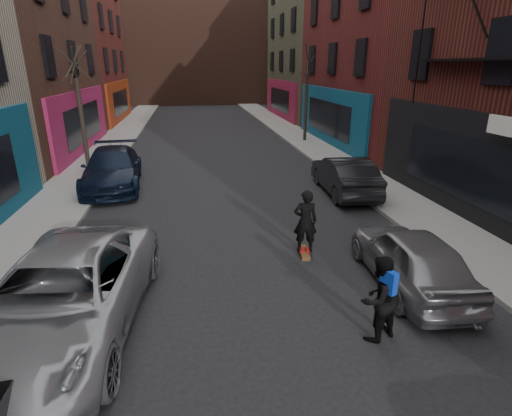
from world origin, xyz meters
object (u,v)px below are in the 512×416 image
object	(u,v)px
skateboarder	(305,221)
pedestrian	(378,298)
parked_left_far	(64,296)
parked_right_end	(344,175)
parked_left_end	(112,168)
skateboard	(304,253)
tree_left_far	(79,99)
parked_right_far	(411,257)
tree_right_far	(307,87)

from	to	relation	value
skateboarder	pedestrian	distance (m)	3.62
parked_left_far	parked_right_end	size ratio (longest dim) A/B	1.28
parked_left_end	parked_right_end	size ratio (longest dim) A/B	1.21
skateboard	skateboarder	world-z (taller)	skateboarder
tree_left_far	parked_right_far	size ratio (longest dim) A/B	1.58
parked_right_end	parked_left_end	bearing A→B (deg)	-11.71
tree_left_far	parked_right_end	world-z (taller)	tree_left_far
tree_left_far	tree_right_far	size ratio (longest dim) A/B	0.96
parked_left_end	skateboarder	xyz separation A→B (m)	(6.14, -7.49, 0.17)
tree_left_far	tree_right_far	world-z (taller)	tree_right_far
skateboard	tree_left_far	bearing A→B (deg)	134.18
skateboard	skateboarder	bearing A→B (deg)	97.20
parked_right_far	parked_left_end	bearing A→B (deg)	-45.63
tree_left_far	parked_right_end	distance (m)	12.28
parked_left_far	skateboarder	size ratio (longest dim) A/B	3.35
tree_left_far	parked_right_end	size ratio (longest dim) A/B	1.44
tree_right_far	parked_left_end	world-z (taller)	tree_right_far
parked_left_end	pedestrian	bearing A→B (deg)	-63.97
parked_left_end	parked_right_far	size ratio (longest dim) A/B	1.33
tree_left_far	skateboard	bearing A→B (deg)	-53.02
parked_left_far	skateboard	xyz separation A→B (m)	(5.35, 2.51, -0.75)
skateboard	tree_right_far	bearing A→B (deg)	81.21
tree_right_far	skateboarder	world-z (taller)	tree_right_far
tree_right_far	parked_right_end	size ratio (longest dim) A/B	1.50
skateboarder	parked_right_far	bearing A→B (deg)	142.98
parked_right_far	pedestrian	world-z (taller)	pedestrian
parked_left_far	parked_left_end	distance (m)	10.03
parked_left_far	tree_right_far	bearing A→B (deg)	67.82
parked_right_far	skateboard	size ratio (longest dim) A/B	5.13
skateboard	skateboarder	distance (m)	0.91
tree_left_far	tree_right_far	bearing A→B (deg)	25.82
parked_right_far	tree_left_far	bearing A→B (deg)	-47.85
tree_right_far	parked_left_far	distance (m)	21.46
skateboard	pedestrian	distance (m)	3.70
tree_right_far	pedestrian	distance (m)	20.51
parked_right_end	skateboarder	xyz separation A→B (m)	(-3.06, -5.07, 0.22)
parked_right_end	skateboarder	distance (m)	5.92
tree_left_far	parked_right_end	bearing A→B (deg)	-25.75
tree_right_far	skateboarder	xyz separation A→B (m)	(-4.66, -16.27, -2.57)
parked_left_end	tree_left_far	bearing A→B (deg)	115.64
parked_left_far	skateboard	world-z (taller)	parked_left_far
tree_right_far	parked_left_far	bearing A→B (deg)	-118.07
pedestrian	parked_left_end	bearing A→B (deg)	-82.01
tree_right_far	parked_right_end	xyz separation A→B (m)	(-1.60, -11.21, -2.79)
parked_left_far	parked_left_end	bearing A→B (deg)	100.38
parked_right_end	parked_left_far	bearing A→B (deg)	45.05
tree_left_far	pedestrian	size ratio (longest dim) A/B	3.90
tree_left_far	skateboard	size ratio (longest dim) A/B	8.12
parked_left_end	pedestrian	xyz separation A→B (m)	(6.48, -11.09, 0.05)
parked_right_far	skateboard	world-z (taller)	parked_right_far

